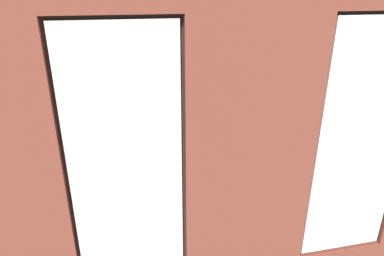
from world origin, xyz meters
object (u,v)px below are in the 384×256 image
object	(u,v)px
media_console	(29,167)
potted_plant_between_couches	(300,201)
couch_left	(316,154)
papasan_chair	(119,124)
couch_by_window	(179,245)
table_plant_small	(159,141)
potted_plant_by_left_couch	(262,128)
cup_ceramic	(170,138)
remote_silver	(197,137)
candle_jar	(186,142)
coffee_table	(180,145)
potted_plant_foreground_right	(55,116)
potted_plant_near_tv	(51,174)
tv_flatscreen	(22,135)
potted_plant_corner_near_left	(274,85)

from	to	relation	value
media_console	potted_plant_between_couches	xyz separation A→B (m)	(-3.59, 2.41, 0.41)
couch_left	potted_plant_between_couches	world-z (taller)	potted_plant_between_couches
papasan_chair	couch_by_window	bearing A→B (deg)	98.80
table_plant_small	potted_plant_by_left_couch	bearing A→B (deg)	-159.87
cup_ceramic	media_console	world-z (taller)	cup_ceramic
couch_by_window	remote_silver	size ratio (longest dim) A/B	12.25
candle_jar	couch_by_window	bearing A→B (deg)	76.27
coffee_table	papasan_chair	world-z (taller)	papasan_chair
potted_plant_foreground_right	couch_by_window	bearing A→B (deg)	115.19
candle_jar	potted_plant_foreground_right	world-z (taller)	potted_plant_foreground_right
remote_silver	potted_plant_foreground_right	world-z (taller)	potted_plant_foreground_right
couch_left	potted_plant_near_tv	xyz separation A→B (m)	(4.30, 0.25, 0.29)
coffee_table	tv_flatscreen	xyz separation A→B (m)	(2.56, -0.04, 0.43)
potted_plant_foreground_right	potted_plant_corner_near_left	bearing A→B (deg)	-179.24
potted_plant_near_tv	couch_left	bearing A→B (deg)	-176.63
remote_silver	papasan_chair	world-z (taller)	papasan_chair
remote_silver	potted_plant_corner_near_left	size ratio (longest dim) A/B	0.12
couch_left	tv_flatscreen	size ratio (longest dim) A/B	2.15
cup_ceramic	potted_plant_between_couches	distance (m)	2.75
papasan_chair	potted_plant_corner_near_left	world-z (taller)	potted_plant_corner_near_left
potted_plant_foreground_right	potted_plant_by_left_couch	world-z (taller)	potted_plant_foreground_right
potted_plant_by_left_couch	coffee_table	bearing A→B (deg)	20.55
table_plant_small	media_console	distance (m)	2.21
couch_by_window	table_plant_small	world-z (taller)	couch_by_window
table_plant_small	remote_silver	xyz separation A→B (m)	(-0.74, -0.27, -0.11)
media_console	potted_plant_foreground_right	xyz separation A→B (m)	(-0.29, -1.38, 0.40)
cup_ceramic	remote_silver	bearing A→B (deg)	-175.35
remote_silver	potted_plant_by_left_couch	bearing A→B (deg)	-96.25
couch_left	media_console	bearing A→B (deg)	-94.91
potted_plant_corner_near_left	coffee_table	bearing A→B (deg)	31.05
potted_plant_corner_near_left	media_console	bearing A→B (deg)	16.06
couch_by_window	candle_jar	size ratio (longest dim) A/B	20.93
couch_by_window	potted_plant_by_left_couch	size ratio (longest dim) A/B	4.69
couch_by_window	cup_ceramic	bearing A→B (deg)	-96.89
couch_by_window	potted_plant_near_tv	xyz separation A→B (m)	(1.54, -1.45, 0.29)
remote_silver	potted_plant_between_couches	bearing A→B (deg)	168.60
cup_ceramic	candle_jar	distance (m)	0.34
potted_plant_foreground_right	potted_plant_corner_near_left	distance (m)	4.73
papasan_chair	potted_plant_corner_near_left	distance (m)	3.53
couch_by_window	potted_plant_corner_near_left	bearing A→B (deg)	-126.79
potted_plant_between_couches	potted_plant_foreground_right	world-z (taller)	potted_plant_foreground_right
couch_by_window	remote_silver	distance (m)	2.70
couch_by_window	couch_left	distance (m)	3.24
cup_ceramic	remote_silver	size ratio (longest dim) A/B	0.61
couch_by_window	coffee_table	xyz separation A→B (m)	(-0.47, -2.42, 0.07)
potted_plant_between_couches	potted_plant_by_left_couch	world-z (taller)	potted_plant_between_couches
cup_ceramic	candle_jar	xyz separation A→B (m)	(-0.26, 0.23, -0.00)
couch_left	potted_plant_near_tv	distance (m)	4.32
couch_left	papasan_chair	distance (m)	3.85
tv_flatscreen	potted_plant_corner_near_left	size ratio (longest dim) A/B	0.63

